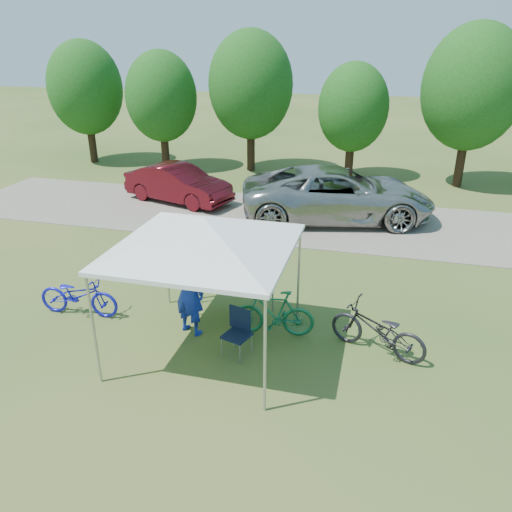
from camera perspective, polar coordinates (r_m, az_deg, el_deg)
The scene contains 14 objects.
ground at distance 10.10m, azimuth -5.39°, elevation -10.33°, with size 100.00×100.00×0.00m, color #2D5119.
gravel_strip at distance 17.07m, azimuth 3.65°, elevation 4.33°, with size 24.00×5.00×0.02m, color gray.
canopy at distance 8.90m, azimuth -6.04°, elevation 4.00°, with size 4.53×4.53×3.00m.
treeline at distance 22.23m, azimuth 6.30°, elevation 18.04°, with size 24.89×4.28×6.30m.
folding_table at distance 10.86m, azimuth -2.78°, elevation -3.43°, with size 1.78×0.74×0.73m.
folding_chair at distance 9.64m, azimuth -2.04°, elevation -8.20°, with size 0.58×0.61×0.91m.
cooler at distance 10.87m, azimuth -4.72°, elevation -2.08°, with size 0.53×0.36×0.38m.
ice_cream_cup at distance 10.70m, azimuth -1.07°, elevation -3.41°, with size 0.08×0.08×0.06m, color gold.
cyclist at distance 10.16m, azimuth -7.67°, elevation -3.98°, with size 0.70×0.46×1.91m, color #13279B.
bike_blue at distance 11.60m, azimuth -19.64°, elevation -4.23°, with size 0.63×1.81×0.95m, color #1515BF.
bike_green at distance 10.21m, azimuth 1.97°, elevation -6.50°, with size 0.47×1.68×1.01m, color #176B46.
bike_dark at distance 9.91m, azimuth 13.72°, elevation -8.23°, with size 0.67×1.92×1.01m, color black.
minivan at distance 16.89m, azimuth 9.27°, elevation 7.01°, with size 2.90×6.28×1.75m, color #9E9D99.
sedan at distance 18.86m, azimuth -8.88°, elevation 8.17°, with size 1.45×4.16×1.37m, color #500D14.
Camera 1 is at (3.01, -7.84, 5.61)m, focal length 35.00 mm.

